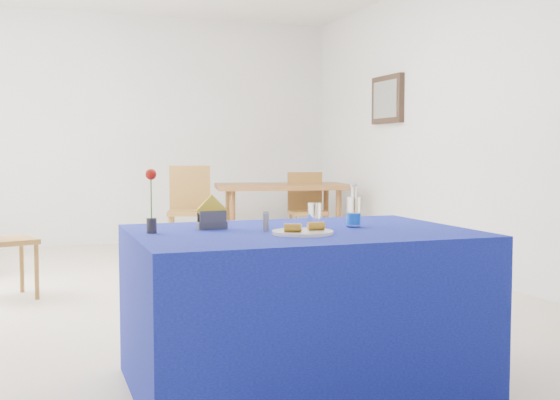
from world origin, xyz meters
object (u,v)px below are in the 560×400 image
at_px(plate, 303,232).
at_px(blue_table, 301,308).
at_px(oak_table, 282,191).
at_px(chair_bg_right, 306,205).
at_px(chair_bg_left, 189,204).
at_px(water_bottle, 353,213).

xyz_separation_m(plate, blue_table, (0.05, 0.15, -0.39)).
height_order(oak_table, chair_bg_right, chair_bg_right).
xyz_separation_m(blue_table, chair_bg_right, (1.73, 4.30, 0.14)).
bearing_deg(plate, chair_bg_right, 68.20).
bearing_deg(chair_bg_right, blue_table, -101.26).
bearing_deg(plate, oak_table, 71.55).
xyz_separation_m(oak_table, chair_bg_left, (-1.15, -0.27, -0.11)).
xyz_separation_m(plate, chair_bg_right, (1.78, 4.45, -0.25)).
bearing_deg(oak_table, chair_bg_right, -48.69).
distance_m(water_bottle, chair_bg_left, 4.24).
distance_m(plate, chair_bg_left, 4.46).
height_order(plate, oak_table, plate).
bearing_deg(blue_table, chair_bg_right, 68.08).
bearing_deg(plate, blue_table, 71.51).
xyz_separation_m(blue_table, water_bottle, (0.30, 0.04, 0.45)).
height_order(oak_table, chair_bg_left, chair_bg_left).
distance_m(chair_bg_left, chair_bg_right, 1.36).
bearing_deg(chair_bg_left, chair_bg_right, 16.13).
distance_m(water_bottle, oak_table, 4.66).
distance_m(water_bottle, chair_bg_right, 4.50).
relative_size(blue_table, chair_bg_left, 1.63).
height_order(blue_table, oak_table, blue_table).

